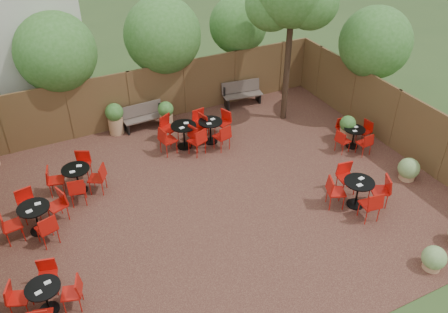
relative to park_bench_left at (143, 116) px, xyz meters
name	(u,v)px	position (x,y,z in m)	size (l,w,h in m)	color
ground	(223,198)	(0.73, -4.62, -0.46)	(80.00, 80.00, 0.00)	#354F23
courtyard_paving	(223,197)	(0.73, -4.62, -0.45)	(12.00, 10.00, 0.02)	#3D1C18
fence_back	(159,93)	(0.73, 0.38, 0.54)	(12.00, 0.08, 2.00)	brown
fence_right	(394,119)	(6.73, -4.62, 0.54)	(0.08, 10.00, 2.00)	brown
overhang_foliage	(124,75)	(-0.81, -1.42, 2.25)	(15.63, 10.59, 2.62)	#336922
park_bench_left	(143,116)	(0.00, 0.00, 0.00)	(1.41, 0.50, 0.86)	brown
park_bench_right	(242,93)	(3.81, 0.00, 0.02)	(1.51, 0.67, 0.90)	brown
bistro_tables	(186,175)	(0.00, -3.75, 0.00)	(11.29, 6.45, 0.92)	black
planters	(130,128)	(-0.69, -0.78, 0.12)	(11.10, 4.45, 1.13)	tan
low_shrubs	(431,212)	(5.09, -7.90, -0.14)	(2.62, 3.45, 0.67)	tan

